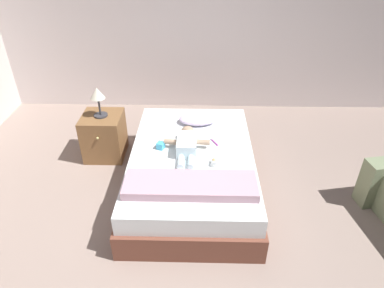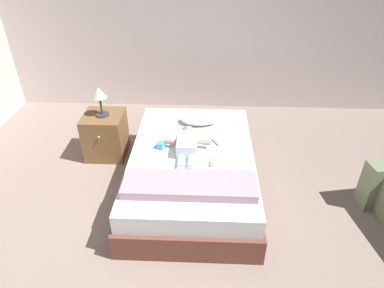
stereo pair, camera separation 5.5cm
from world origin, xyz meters
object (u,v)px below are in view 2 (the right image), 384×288
at_px(baby, 187,143).
at_px(nightstand, 106,135).
at_px(toothbrush, 214,142).
at_px(bed, 192,170).
at_px(lamp, 99,96).
at_px(baby_bottle, 214,162).
at_px(toy_block, 161,145).
at_px(pillow, 198,119).

distance_m(baby, nightstand, 1.20).
distance_m(toothbrush, nightstand, 1.41).
bearing_deg(nightstand, bed, -29.01).
bearing_deg(baby, lamp, 152.32).
bearing_deg(baby_bottle, toy_block, 153.93).
bearing_deg(bed, nightstand, 150.99).
bearing_deg(pillow, nightstand, -179.63).
distance_m(bed, baby, 0.32).
distance_m(toy_block, baby_bottle, 0.62).
height_order(pillow, toy_block, pillow).
xyz_separation_m(baby, lamp, (-1.04, 0.54, 0.27)).
xyz_separation_m(toothbrush, baby_bottle, (-0.01, -0.41, 0.03)).
relative_size(nightstand, baby_bottle, 5.86).
xyz_separation_m(bed, lamp, (-1.09, 0.61, 0.58)).
distance_m(pillow, toy_block, 0.67).
relative_size(toothbrush, toy_block, 1.46).
xyz_separation_m(bed, baby_bottle, (0.22, -0.21, 0.27)).
bearing_deg(toy_block, toothbrush, 13.40).
distance_m(pillow, lamp, 1.18).
relative_size(baby, toy_block, 6.77).
distance_m(lamp, toy_block, 0.99).
relative_size(pillow, lamp, 1.21).
bearing_deg(pillow, toothbrush, -66.04).
distance_m(nightstand, lamp, 0.53).
distance_m(bed, nightstand, 1.25).
relative_size(pillow, nightstand, 0.79).
relative_size(bed, toy_block, 21.32).
relative_size(baby, nightstand, 1.17).
xyz_separation_m(nightstand, baby_bottle, (1.32, -0.82, 0.23)).
height_order(bed, baby, baby).
bearing_deg(lamp, bed, -29.01).
bearing_deg(toothbrush, baby, -155.94).
bearing_deg(lamp, baby, -27.68).
bearing_deg(baby_bottle, nightstand, 148.06).
xyz_separation_m(toothbrush, nightstand, (-1.33, 0.41, -0.20)).
height_order(toothbrush, toy_block, toy_block).
height_order(pillow, nightstand, pillow).
distance_m(pillow, baby_bottle, 0.85).
bearing_deg(toothbrush, baby_bottle, -91.83).
distance_m(nightstand, baby_bottle, 1.57).
bearing_deg(baby_bottle, lamp, 148.06).
relative_size(toothbrush, lamp, 0.39).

